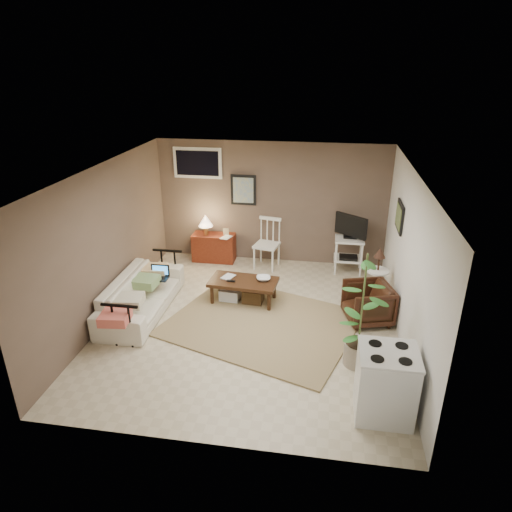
% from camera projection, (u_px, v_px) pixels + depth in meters
% --- Properties ---
extents(floor, '(5.00, 5.00, 0.00)m').
position_uv_depth(floor, '(250.00, 322.00, 7.17)').
color(floor, '#C1B293').
rests_on(floor, ground).
extents(art_back, '(0.50, 0.03, 0.60)m').
position_uv_depth(art_back, '(243.00, 190.00, 8.91)').
color(art_back, black).
extents(art_right, '(0.03, 0.60, 0.45)m').
position_uv_depth(art_right, '(400.00, 217.00, 7.19)').
color(art_right, black).
extents(window, '(0.96, 0.03, 0.60)m').
position_uv_depth(window, '(198.00, 163.00, 8.84)').
color(window, white).
extents(rug, '(3.29, 2.95, 0.03)m').
position_uv_depth(rug, '(262.00, 323.00, 7.12)').
color(rug, '#907853').
rests_on(rug, floor).
extents(coffee_table, '(1.17, 0.67, 0.43)m').
position_uv_depth(coffee_table, '(243.00, 289.00, 7.69)').
color(coffee_table, '#3D1F10').
rests_on(coffee_table, floor).
extents(sofa, '(0.60, 2.04, 0.80)m').
position_uv_depth(sofa, '(141.00, 289.00, 7.34)').
color(sofa, '#EFE3CE').
rests_on(sofa, floor).
extents(sofa_pillows, '(0.39, 1.94, 0.14)m').
position_uv_depth(sofa_pillows, '(137.00, 291.00, 7.08)').
color(sofa_pillows, beige).
rests_on(sofa_pillows, sofa).
extents(sofa_end_rails, '(0.55, 2.04, 0.69)m').
position_uv_depth(sofa_end_rails, '(148.00, 293.00, 7.35)').
color(sofa_end_rails, black).
rests_on(sofa_end_rails, floor).
extents(laptop, '(0.31, 0.23, 0.21)m').
position_uv_depth(laptop, '(159.00, 274.00, 7.58)').
color(laptop, black).
rests_on(laptop, sofa).
extents(red_console, '(0.85, 0.38, 0.98)m').
position_uv_depth(red_console, '(213.00, 245.00, 9.25)').
color(red_console, maroon).
rests_on(red_console, floor).
extents(spindle_chair, '(0.53, 0.53, 0.98)m').
position_uv_depth(spindle_chair, '(267.00, 245.00, 8.91)').
color(spindle_chair, white).
rests_on(spindle_chair, floor).
extents(tv_stand, '(0.58, 0.45, 1.15)m').
position_uv_depth(tv_stand, '(349.00, 243.00, 8.64)').
color(tv_stand, white).
rests_on(tv_stand, floor).
extents(side_table, '(0.37, 0.37, 1.00)m').
position_uv_depth(side_table, '(378.00, 269.00, 7.52)').
color(side_table, white).
rests_on(side_table, floor).
extents(armchair, '(0.78, 0.81, 0.69)m').
position_uv_depth(armchair, '(368.00, 302.00, 7.08)').
color(armchair, black).
rests_on(armchair, floor).
extents(potted_plant, '(0.41, 0.41, 1.65)m').
position_uv_depth(potted_plant, '(362.00, 307.00, 5.85)').
color(potted_plant, gray).
rests_on(potted_plant, floor).
extents(stove, '(0.66, 0.61, 0.86)m').
position_uv_depth(stove, '(385.00, 383.00, 5.17)').
color(stove, silver).
rests_on(stove, floor).
extents(bowl, '(0.24, 0.10, 0.23)m').
position_uv_depth(bowl, '(263.00, 274.00, 7.59)').
color(bowl, '#3D1F10').
rests_on(bowl, coffee_table).
extents(book_table, '(0.17, 0.08, 0.24)m').
position_uv_depth(book_table, '(224.00, 270.00, 7.72)').
color(book_table, '#3D1F10').
rests_on(book_table, coffee_table).
extents(book_console, '(0.17, 0.08, 0.24)m').
position_uv_depth(book_console, '(222.00, 232.00, 8.96)').
color(book_console, '#3D1F10').
rests_on(book_console, red_console).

